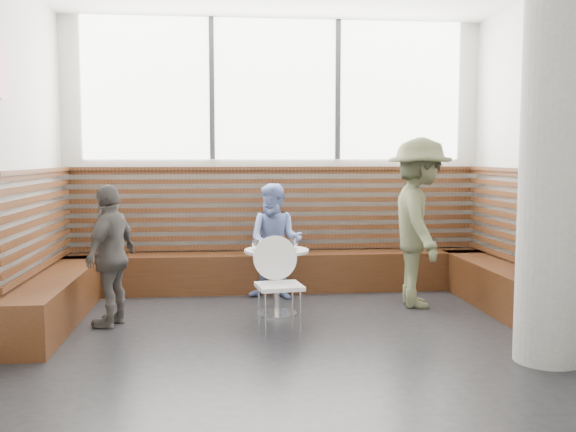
{
  "coord_description": "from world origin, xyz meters",
  "views": [
    {
      "loc": [
        -0.64,
        -5.21,
        1.58
      ],
      "look_at": [
        0.0,
        1.0,
        1.0
      ],
      "focal_mm": 40.0,
      "sensor_mm": 36.0,
      "label": 1
    }
  ],
  "objects": [
    {
      "name": "room",
      "position": [
        0.0,
        0.0,
        1.6
      ],
      "size": [
        5.0,
        5.0,
        3.2
      ],
      "color": "silver",
      "rests_on": "ground"
    },
    {
      "name": "booth",
      "position": [
        0.0,
        1.77,
        0.41
      ],
      "size": [
        5.0,
        2.5,
        1.44
      ],
      "color": "#3B1F0E",
      "rests_on": "ground"
    },
    {
      "name": "concrete_column",
      "position": [
        1.85,
        -0.6,
        1.6
      ],
      "size": [
        0.5,
        0.5,
        3.2
      ],
      "primitive_type": "cylinder",
      "color": "gray",
      "rests_on": "ground"
    },
    {
      "name": "wall_art",
      "position": [
        -2.46,
        0.4,
        2.3
      ],
      "size": [
        0.03,
        0.5,
        0.5
      ],
      "primitive_type": "cylinder",
      "rotation": [
        0.0,
        1.57,
        0.0
      ],
      "color": "white",
      "rests_on": "room"
    },
    {
      "name": "cafe_table",
      "position": [
        -0.11,
        1.07,
        0.47
      ],
      "size": [
        0.64,
        0.64,
        0.66
      ],
      "color": "silver",
      "rests_on": "ground"
    },
    {
      "name": "cafe_chair",
      "position": [
        -0.14,
        0.5,
        0.5
      ],
      "size": [
        0.41,
        0.4,
        0.86
      ],
      "rotation": [
        0.0,
        0.0,
        0.14
      ],
      "color": "white",
      "rests_on": "ground"
    },
    {
      "name": "adult_man",
      "position": [
        1.42,
        1.31,
        0.89
      ],
      "size": [
        0.79,
        1.22,
        1.78
      ],
      "primitive_type": "imported",
      "rotation": [
        0.0,
        0.0,
        1.45
      ],
      "color": "#4F5438",
      "rests_on": "ground"
    },
    {
      "name": "child_back",
      "position": [
        -0.06,
        1.82,
        0.64
      ],
      "size": [
        0.75,
        0.66,
        1.28
      ],
      "primitive_type": "imported",
      "rotation": [
        0.0,
        0.0,
        -0.33
      ],
      "color": "#7389C8",
      "rests_on": "ground"
    },
    {
      "name": "child_left",
      "position": [
        -1.67,
        0.83,
        0.66
      ],
      "size": [
        0.57,
        0.84,
        1.32
      ],
      "primitive_type": "imported",
      "rotation": [
        0.0,
        0.0,
        -1.93
      ],
      "color": "#4E4946",
      "rests_on": "ground"
    },
    {
      "name": "plate_near",
      "position": [
        -0.25,
        1.14,
        0.67
      ],
      "size": [
        0.2,
        0.2,
        0.01
      ],
      "primitive_type": "cylinder",
      "color": "white",
      "rests_on": "cafe_table"
    },
    {
      "name": "plate_far",
      "position": [
        -0.06,
        1.22,
        0.67
      ],
      "size": [
        0.21,
        0.21,
        0.01
      ],
      "primitive_type": "cylinder",
      "color": "white",
      "rests_on": "cafe_table"
    },
    {
      "name": "glass_left",
      "position": [
        -0.32,
        1.01,
        0.71
      ],
      "size": [
        0.07,
        0.07,
        0.11
      ],
      "primitive_type": "cylinder",
      "color": "white",
      "rests_on": "cafe_table"
    },
    {
      "name": "glass_mid",
      "position": [
        -0.07,
        1.04,
        0.72
      ],
      "size": [
        0.07,
        0.07,
        0.11
      ],
      "primitive_type": "cylinder",
      "color": "white",
      "rests_on": "cafe_table"
    },
    {
      "name": "glass_right",
      "position": [
        0.06,
        1.06,
        0.72
      ],
      "size": [
        0.08,
        0.08,
        0.12
      ],
      "primitive_type": "cylinder",
      "color": "white",
      "rests_on": "cafe_table"
    },
    {
      "name": "menu_card",
      "position": [
        -0.09,
        0.92,
        0.66
      ],
      "size": [
        0.23,
        0.16,
        0.0
      ],
      "primitive_type": "cube",
      "rotation": [
        0.0,
        0.0,
        0.06
      ],
      "color": "#A5C64C",
      "rests_on": "cafe_table"
    }
  ]
}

